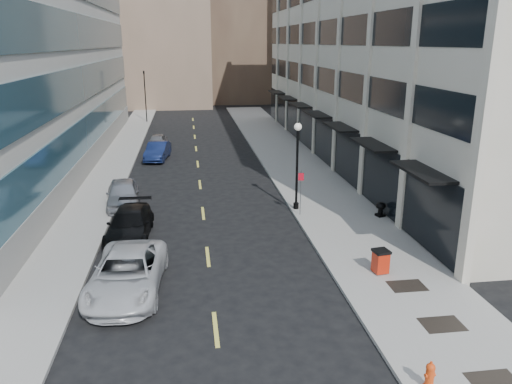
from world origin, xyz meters
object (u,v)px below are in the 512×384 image
object	(u,v)px
fire_hydrant	(430,376)
lamppost	(297,158)
car_silver_sedan	(123,194)
car_black_pickup	(130,224)
trash_bin	(381,260)
urn_planter	(381,208)
sign_post	(301,186)
car_white_van	(127,273)
car_blue_sedan	(158,151)
car_grey_sedan	(157,142)
traffic_signal	(144,74)

from	to	relation	value
fire_hydrant	lamppost	size ratio (longest dim) A/B	0.17
car_silver_sedan	lamppost	size ratio (longest dim) A/B	0.91
car_black_pickup	car_silver_sedan	bearing A→B (deg)	102.15
trash_bin	urn_planter	distance (m)	7.19
car_silver_sedan	sign_post	bearing A→B (deg)	-24.13
car_silver_sedan	fire_hydrant	distance (m)	20.60
fire_hydrant	urn_planter	world-z (taller)	fire_hydrant
car_white_van	car_blue_sedan	xyz separation A→B (m)	(0.00, 22.92, -0.06)
car_white_van	car_grey_sedan	bearing A→B (deg)	94.40
car_white_van	trash_bin	bearing A→B (deg)	3.92
car_white_van	trash_bin	distance (m)	10.18
traffic_signal	sign_post	distance (m)	37.20
traffic_signal	car_grey_sedan	distance (m)	16.46
car_grey_sedan	car_blue_sedan	bearing A→B (deg)	-82.37
car_blue_sedan	urn_planter	size ratio (longest dim) A/B	5.53
urn_planter	trash_bin	bearing A→B (deg)	-111.39
car_white_van	urn_planter	xyz separation A→B (m)	(12.80, 6.70, -0.16)
car_white_van	sign_post	xyz separation A→B (m)	(8.50, 7.55, 0.99)
car_blue_sedan	car_grey_sedan	size ratio (longest dim) A/B	1.14
fire_hydrant	urn_planter	distance (m)	14.34
car_white_van	lamppost	distance (m)	12.31
lamppost	sign_post	size ratio (longest dim) A/B	1.98
sign_post	car_black_pickup	bearing A→B (deg)	-156.21
traffic_signal	car_grey_sedan	size ratio (longest dim) A/B	1.81
car_black_pickup	fire_hydrant	distance (m)	15.79
car_grey_sedan	urn_planter	size ratio (longest dim) A/B	4.84
trash_bin	lamppost	world-z (taller)	lamppost
urn_planter	car_white_van	bearing A→B (deg)	-152.36
car_silver_sedan	sign_post	size ratio (longest dim) A/B	1.81
traffic_signal	car_blue_sedan	size ratio (longest dim) A/B	1.58
car_white_van	urn_planter	world-z (taller)	car_white_van
sign_post	urn_planter	xyz separation A→B (m)	(4.30, -0.85, -1.14)
car_white_van	lamppost	size ratio (longest dim) A/B	1.13
car_blue_sedan	lamppost	size ratio (longest dim) A/B	0.87
car_grey_sedan	sign_post	xyz separation A→B (m)	(8.75, -19.85, 1.12)
trash_bin	traffic_signal	bearing A→B (deg)	97.86
fire_hydrant	trash_bin	xyz separation A→B (m)	(1.35, 7.08, 0.13)
fire_hydrant	car_black_pickup	bearing A→B (deg)	120.12
car_blue_sedan	urn_planter	world-z (taller)	car_blue_sedan
car_silver_sedan	car_grey_sedan	size ratio (longest dim) A/B	1.20
car_black_pickup	sign_post	size ratio (longest dim) A/B	1.96
car_white_van	fire_hydrant	size ratio (longest dim) A/B	6.72
car_grey_sedan	fire_hydrant	xyz separation A→B (m)	(9.08, -34.48, -0.10)
car_grey_sedan	fire_hydrant	size ratio (longest dim) A/B	4.56
car_black_pickup	trash_bin	world-z (taller)	car_black_pickup
car_white_van	urn_planter	size ratio (longest dim) A/B	7.13
trash_bin	lamppost	distance (m)	9.08
lamppost	urn_planter	size ratio (longest dim) A/B	6.33
car_black_pickup	fire_hydrant	xyz separation A→B (m)	(9.31, -12.75, -0.16)
car_white_van	trash_bin	xyz separation A→B (m)	(10.18, 0.01, -0.09)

